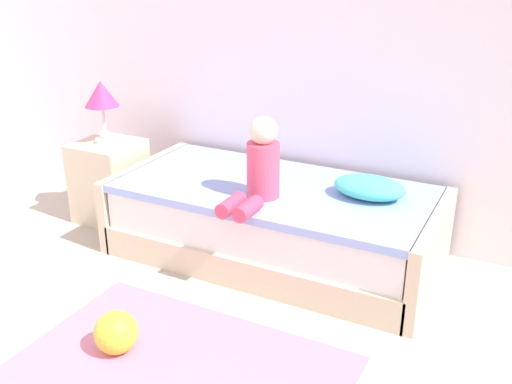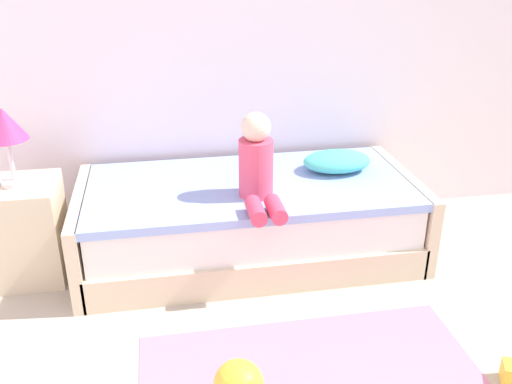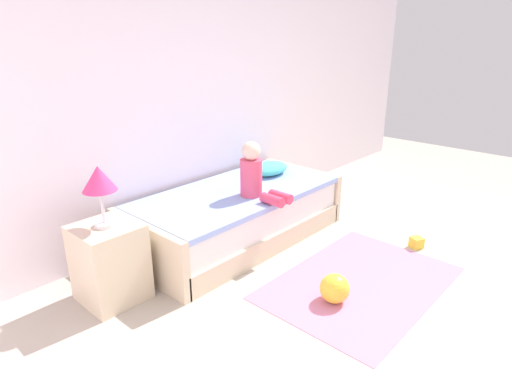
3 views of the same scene
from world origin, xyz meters
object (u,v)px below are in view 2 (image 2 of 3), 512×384
at_px(child_figure, 257,165).
at_px(nightstand, 25,231).
at_px(bed, 249,219).
at_px(pillow, 337,161).
at_px(table_lamp, 5,128).

bearing_deg(child_figure, nightstand, 171.06).
distance_m(bed, pillow, 0.68).
relative_size(bed, table_lamp, 4.69).
height_order(bed, pillow, pillow).
bearing_deg(nightstand, bed, 0.60).
height_order(child_figure, pillow, child_figure).
distance_m(child_figure, pillow, 0.68).
xyz_separation_m(bed, child_figure, (0.01, -0.23, 0.46)).
bearing_deg(child_figure, pillow, 29.45).
xyz_separation_m(bed, nightstand, (-1.35, -0.01, 0.05)).
distance_m(bed, child_figure, 0.51).
bearing_deg(table_lamp, bed, 0.60).
distance_m(bed, table_lamp, 1.52).
distance_m(table_lamp, pillow, 1.98).
xyz_separation_m(table_lamp, pillow, (1.94, 0.11, -0.37)).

